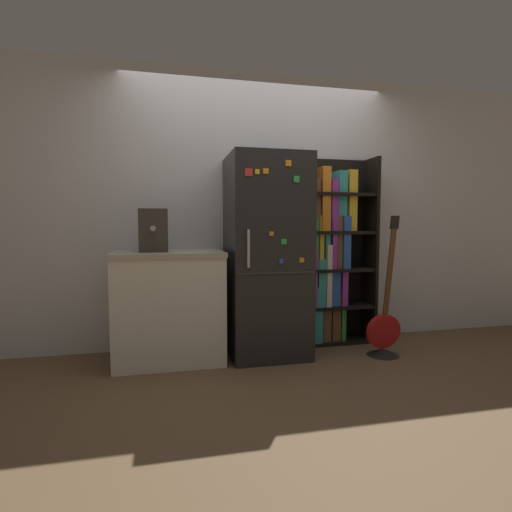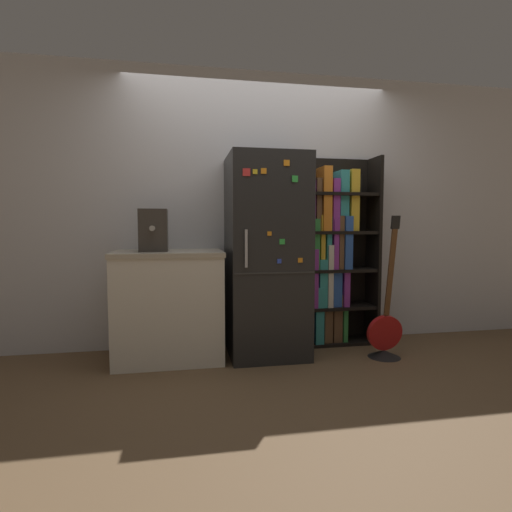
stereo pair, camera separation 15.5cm
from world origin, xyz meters
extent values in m
plane|color=brown|center=(0.00, 0.00, 0.00)|extent=(16.00, 16.00, 0.00)
cube|color=silver|center=(0.00, 0.47, 1.30)|extent=(8.00, 0.05, 2.60)
cube|color=black|center=(0.00, 0.11, 0.88)|extent=(0.67, 0.68, 1.75)
cube|color=#333333|center=(0.00, -0.23, 0.77)|extent=(0.66, 0.01, 0.01)
cube|color=#B2B2B7|center=(-0.24, -0.24, 0.97)|extent=(0.02, 0.02, 0.30)
cube|color=orange|center=(0.21, -0.23, 0.87)|extent=(0.04, 0.01, 0.04)
cube|color=green|center=(0.06, -0.23, 1.02)|extent=(0.04, 0.01, 0.04)
cube|color=red|center=(-0.23, -0.23, 1.56)|extent=(0.06, 0.01, 0.06)
cube|color=green|center=(0.16, -0.23, 1.52)|extent=(0.05, 0.02, 0.05)
cube|color=orange|center=(0.09, -0.23, 1.64)|extent=(0.05, 0.01, 0.05)
cube|color=yellow|center=(-0.16, -0.23, 1.57)|extent=(0.04, 0.01, 0.04)
cube|color=orange|center=(-0.05, -0.23, 1.08)|extent=(0.03, 0.01, 0.03)
cube|color=orange|center=(-0.09, -0.23, 1.57)|extent=(0.04, 0.01, 0.04)
cube|color=blue|center=(0.03, -0.23, 0.86)|extent=(0.04, 0.01, 0.04)
cube|color=black|center=(0.41, 0.29, 0.90)|extent=(0.03, 0.31, 1.80)
cube|color=black|center=(1.11, 0.29, 0.90)|extent=(0.03, 0.31, 1.80)
cube|color=black|center=(0.76, 0.43, 0.90)|extent=(0.73, 0.03, 1.80)
cube|color=black|center=(0.76, 0.29, 0.01)|extent=(0.67, 0.28, 0.03)
cube|color=black|center=(0.76, 0.29, 0.36)|extent=(0.67, 0.28, 0.03)
cube|color=black|center=(0.76, 0.29, 0.72)|extent=(0.67, 0.28, 0.03)
cube|color=black|center=(0.76, 0.29, 1.08)|extent=(0.67, 0.28, 0.03)
cube|color=black|center=(0.76, 0.29, 1.44)|extent=(0.67, 0.28, 0.03)
cube|color=#2D59B2|center=(0.46, 0.30, 0.21)|extent=(0.04, 0.23, 0.37)
cube|color=teal|center=(0.53, 0.29, 0.30)|extent=(0.08, 0.26, 0.54)
cube|color=brown|center=(0.63, 0.29, 0.22)|extent=(0.08, 0.21, 0.37)
cube|color=brown|center=(0.72, 0.30, 0.26)|extent=(0.08, 0.21, 0.46)
cube|color=#338C3F|center=(0.80, 0.30, 0.27)|extent=(0.04, 0.21, 0.48)
cube|color=purple|center=(0.47, 0.29, 0.65)|extent=(0.07, 0.27, 0.55)
cube|color=teal|center=(0.56, 0.29, 0.60)|extent=(0.08, 0.24, 0.46)
cube|color=silver|center=(0.63, 0.29, 0.67)|extent=(0.05, 0.24, 0.59)
cube|color=#2D59B2|center=(0.71, 0.29, 0.57)|extent=(0.08, 0.20, 0.39)
cube|color=purple|center=(0.80, 0.30, 0.61)|extent=(0.06, 0.26, 0.46)
cube|color=#338C3F|center=(0.48, 0.29, 0.97)|extent=(0.09, 0.22, 0.47)
cube|color=gold|center=(0.56, 0.30, 0.99)|extent=(0.04, 0.23, 0.51)
cube|color=teal|center=(0.62, 0.29, 0.98)|extent=(0.05, 0.22, 0.50)
cube|color=purple|center=(0.68, 0.29, 0.97)|extent=(0.05, 0.25, 0.47)
cube|color=brown|center=(0.74, 0.29, 0.99)|extent=(0.05, 0.22, 0.50)
cube|color=#2D59B2|center=(0.81, 0.29, 0.99)|extent=(0.07, 0.26, 0.50)
cube|color=purple|center=(0.46, 0.30, 1.33)|extent=(0.05, 0.22, 0.47)
cube|color=brown|center=(0.52, 0.29, 1.34)|extent=(0.05, 0.20, 0.49)
cube|color=orange|center=(0.59, 0.30, 1.40)|extent=(0.08, 0.27, 0.60)
cube|color=purple|center=(0.68, 0.30, 1.34)|extent=(0.07, 0.24, 0.49)
cube|color=teal|center=(0.77, 0.30, 1.38)|extent=(0.08, 0.21, 0.57)
cube|color=gold|center=(0.87, 0.30, 1.39)|extent=(0.08, 0.23, 0.58)
cylinder|color=black|center=(0.93, 0.29, 1.55)|extent=(0.10, 0.10, 0.18)
cube|color=silver|center=(-0.85, 0.13, 0.45)|extent=(0.89, 0.64, 0.89)
cube|color=#B2A893|center=(-0.85, 0.13, 0.91)|extent=(0.91, 0.66, 0.04)
cube|color=#38332D|center=(-0.96, 0.11, 1.11)|extent=(0.23, 0.23, 0.35)
cylinder|color=#A5A39E|center=(-0.96, -0.04, 1.13)|extent=(0.04, 0.06, 0.04)
cone|color=black|center=(0.99, -0.18, 0.03)|extent=(0.28, 0.28, 0.06)
cylinder|color=#B21919|center=(0.99, -0.18, 0.22)|extent=(0.31, 0.09, 0.32)
cube|color=brown|center=(0.99, -0.26, 0.75)|extent=(0.04, 0.12, 0.75)
cube|color=black|center=(0.99, -0.32, 1.17)|extent=(0.07, 0.04, 0.11)
camera|label=1|loc=(-0.88, -3.30, 1.14)|focal=28.00mm
camera|label=2|loc=(-0.73, -3.34, 1.14)|focal=28.00mm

